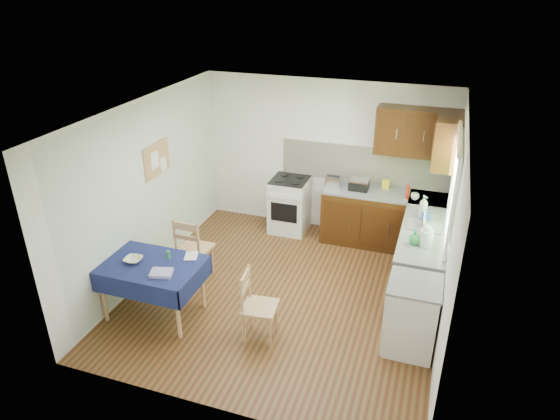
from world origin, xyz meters
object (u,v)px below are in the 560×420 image
(sandwich_press, at_px, (359,184))
(kettle, at_px, (426,236))
(dish_rack, at_px, (425,225))
(dining_table, at_px, (151,271))
(toaster, at_px, (333,181))
(chair_near, at_px, (256,303))
(chair_far, at_px, (192,247))

(sandwich_press, distance_m, kettle, 1.84)
(dish_rack, xyz_separation_m, kettle, (0.04, -0.50, 0.10))
(dining_table, xyz_separation_m, toaster, (1.63, 2.72, 0.34))
(chair_near, relative_size, sandwich_press, 3.03)
(dining_table, distance_m, toaster, 3.20)
(dining_table, distance_m, sandwich_press, 3.42)
(chair_near, xyz_separation_m, toaster, (0.26, 2.71, 0.52))
(sandwich_press, relative_size, kettle, 1.04)
(chair_near, distance_m, dish_rack, 2.50)
(sandwich_press, bearing_deg, chair_near, -107.11)
(toaster, height_order, kettle, kettle)
(dining_table, xyz_separation_m, sandwich_press, (2.04, 2.73, 0.34))
(kettle, bearing_deg, toaster, 135.96)
(chair_far, xyz_separation_m, toaster, (1.54, 1.85, 0.47))
(toaster, xyz_separation_m, dish_rack, (1.47, -0.96, -0.06))
(chair_far, height_order, sandwich_press, sandwich_press)
(dining_table, relative_size, toaster, 5.25)
(dining_table, distance_m, dish_rack, 3.58)
(toaster, bearing_deg, chair_near, -72.01)
(dining_table, height_order, dish_rack, dish_rack)
(chair_far, bearing_deg, dining_table, 84.50)
(dining_table, relative_size, chair_near, 1.40)
(chair_near, distance_m, toaster, 2.77)
(chair_near, bearing_deg, dish_rack, -50.88)
(toaster, bearing_deg, chair_far, -106.13)
(toaster, relative_size, kettle, 0.84)
(chair_far, height_order, dish_rack, dish_rack)
(dining_table, bearing_deg, dish_rack, 53.98)
(chair_far, relative_size, kettle, 3.50)
(chair_far, distance_m, chair_near, 1.54)
(sandwich_press, relative_size, dish_rack, 0.67)
(chair_far, distance_m, toaster, 2.45)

